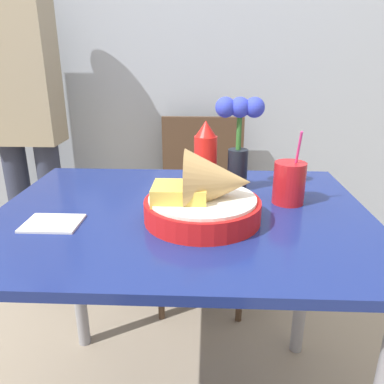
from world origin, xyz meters
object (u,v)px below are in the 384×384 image
(chair_far_window, at_px, (202,194))
(person_standing, at_px, (23,110))
(food_basket, at_px, (207,197))
(ketchup_bottle, at_px, (205,158))
(drink_cup, at_px, (289,184))
(flower_vase, at_px, (239,134))

(chair_far_window, xyz_separation_m, person_standing, (-0.80, -0.07, 0.41))
(food_basket, distance_m, ketchup_bottle, 0.23)
(chair_far_window, relative_size, drink_cup, 4.17)
(flower_vase, distance_m, person_standing, 1.07)
(drink_cup, height_order, flower_vase, flower_vase)
(ketchup_bottle, bearing_deg, person_standing, 146.20)
(food_basket, distance_m, flower_vase, 0.29)
(food_basket, height_order, ketchup_bottle, ketchup_bottle)
(drink_cup, bearing_deg, food_basket, -150.13)
(ketchup_bottle, xyz_separation_m, flower_vase, (0.10, 0.02, 0.07))
(drink_cup, bearing_deg, person_standing, 148.57)
(ketchup_bottle, bearing_deg, chair_far_window, 91.80)
(ketchup_bottle, height_order, drink_cup, ketchup_bottle)
(chair_far_window, relative_size, food_basket, 2.99)
(ketchup_bottle, relative_size, drink_cup, 1.03)
(ketchup_bottle, xyz_separation_m, drink_cup, (0.24, -0.10, -0.05))
(ketchup_bottle, height_order, flower_vase, flower_vase)
(food_basket, xyz_separation_m, ketchup_bottle, (-0.01, 0.23, 0.04))
(chair_far_window, height_order, flower_vase, flower_vase)
(ketchup_bottle, bearing_deg, food_basket, -88.10)
(drink_cup, distance_m, person_standing, 1.25)
(food_basket, bearing_deg, flower_vase, 69.44)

